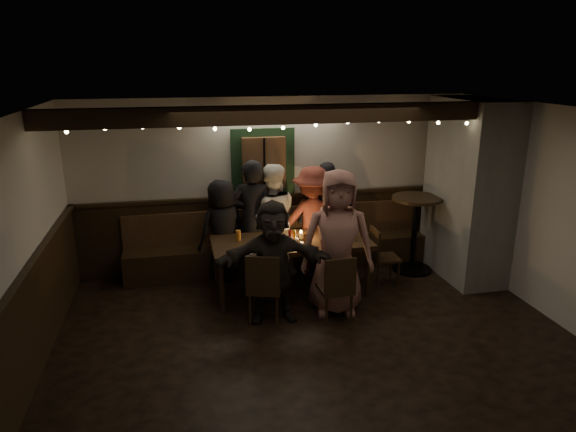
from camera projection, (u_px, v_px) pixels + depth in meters
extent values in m
cube|color=black|center=(318.00, 344.00, 5.86)|extent=(6.00, 5.00, 0.01)
cube|color=black|center=(323.00, 112.00, 5.10)|extent=(6.00, 5.00, 0.01)
cube|color=silver|center=(276.00, 183.00, 7.82)|extent=(6.00, 0.01, 2.60)
cube|color=silver|center=(15.00, 259.00, 4.86)|extent=(0.01, 5.00, 2.60)
cube|color=silver|center=(564.00, 218.00, 6.09)|extent=(0.01, 5.00, 2.60)
cube|color=black|center=(276.00, 231.00, 8.01)|extent=(6.00, 0.05, 1.10)
cube|color=black|center=(30.00, 329.00, 5.09)|extent=(0.05, 5.00, 1.10)
cube|color=slate|center=(468.00, 190.00, 7.42)|extent=(0.70, 1.40, 2.60)
cube|color=black|center=(280.00, 256.00, 7.87)|extent=(4.60, 0.45, 0.45)
cube|color=#462E19|center=(277.00, 223.00, 7.91)|extent=(4.60, 0.06, 0.50)
cube|color=black|center=(263.00, 162.00, 7.62)|extent=(0.95, 0.04, 1.00)
cube|color=#462E19|center=(264.00, 163.00, 7.56)|extent=(0.64, 0.12, 0.76)
cube|color=black|center=(299.00, 114.00, 6.07)|extent=(6.00, 0.16, 0.22)
sphere|color=#FFE599|center=(66.00, 132.00, 5.55)|extent=(0.04, 0.04, 0.04)
sphere|color=#FFE599|center=(105.00, 129.00, 5.63)|extent=(0.04, 0.04, 0.04)
sphere|color=#FFE599|center=(143.00, 127.00, 5.71)|extent=(0.04, 0.04, 0.04)
sphere|color=#FFE599|center=(179.00, 128.00, 5.79)|extent=(0.04, 0.04, 0.04)
sphere|color=#FFE599|center=(215.00, 129.00, 5.88)|extent=(0.04, 0.04, 0.04)
sphere|color=#FFE599|center=(249.00, 129.00, 5.97)|extent=(0.04, 0.04, 0.04)
sphere|color=#FFE599|center=(283.00, 128.00, 6.05)|extent=(0.04, 0.04, 0.04)
sphere|color=#FFE599|center=(316.00, 125.00, 6.13)|extent=(0.04, 0.04, 0.04)
sphere|color=#FFE599|center=(348.00, 122.00, 6.20)|extent=(0.04, 0.04, 0.04)
sphere|color=#FFE599|center=(379.00, 121.00, 6.28)|extent=(0.04, 0.04, 0.04)
sphere|color=#FFE599|center=(409.00, 121.00, 6.37)|extent=(0.04, 0.04, 0.04)
sphere|color=#FFE599|center=(438.00, 123.00, 6.46)|extent=(0.04, 0.04, 0.04)
sphere|color=#FFE599|center=(467.00, 123.00, 6.54)|extent=(0.04, 0.04, 0.04)
sphere|color=#FFE599|center=(495.00, 122.00, 6.62)|extent=(0.04, 0.04, 0.04)
cube|color=black|center=(291.00, 243.00, 6.95)|extent=(2.14, 0.92, 0.06)
cylinder|color=black|center=(222.00, 286.00, 6.51)|extent=(0.07, 0.07, 0.70)
cylinder|color=black|center=(217.00, 264.00, 7.21)|extent=(0.07, 0.07, 0.70)
cylinder|color=black|center=(369.00, 273.00, 6.91)|extent=(0.07, 0.07, 0.70)
cylinder|color=black|center=(350.00, 253.00, 7.62)|extent=(0.07, 0.07, 0.70)
cylinder|color=#BF7226|center=(238.00, 235.00, 6.93)|extent=(0.07, 0.07, 0.14)
cylinder|color=#BF7226|center=(263.00, 242.00, 6.68)|extent=(0.07, 0.07, 0.14)
cylinder|color=silver|center=(280.00, 233.00, 7.01)|extent=(0.07, 0.07, 0.14)
cylinder|color=#BF7226|center=(306.00, 238.00, 6.82)|extent=(0.07, 0.07, 0.14)
cylinder|color=silver|center=(331.00, 228.00, 7.24)|extent=(0.07, 0.07, 0.14)
cylinder|color=#BF7226|center=(354.00, 234.00, 6.96)|extent=(0.07, 0.07, 0.14)
cylinder|color=white|center=(247.00, 251.00, 6.52)|extent=(0.26, 0.26, 0.02)
cube|color=#B2B2B7|center=(292.00, 240.00, 6.89)|extent=(0.16, 0.10, 0.05)
cylinder|color=#990C0C|center=(290.00, 236.00, 6.87)|extent=(0.04, 0.04, 0.16)
cylinder|color=gold|center=(294.00, 236.00, 6.88)|extent=(0.04, 0.04, 0.16)
cylinder|color=silver|center=(301.00, 236.00, 7.01)|extent=(0.05, 0.05, 0.08)
sphere|color=#FFB24C|center=(301.00, 231.00, 6.99)|extent=(0.03, 0.03, 0.03)
cube|color=black|center=(265.00, 288.00, 6.30)|extent=(0.52, 0.52, 0.04)
cube|color=black|center=(263.00, 275.00, 6.05)|extent=(0.40, 0.17, 0.47)
cylinder|color=black|center=(280.00, 299.00, 6.50)|extent=(0.04, 0.04, 0.40)
cylinder|color=black|center=(277.00, 311.00, 6.19)|extent=(0.04, 0.04, 0.40)
cylinder|color=black|center=(255.00, 298.00, 6.54)|extent=(0.04, 0.04, 0.40)
cylinder|color=black|center=(250.00, 310.00, 6.22)|extent=(0.04, 0.04, 0.40)
cube|color=black|center=(335.00, 289.00, 6.32)|extent=(0.40, 0.40, 0.04)
cube|color=black|center=(341.00, 277.00, 6.09)|extent=(0.39, 0.05, 0.45)
cylinder|color=black|center=(342.00, 297.00, 6.57)|extent=(0.03, 0.03, 0.38)
cylinder|color=black|center=(351.00, 309.00, 6.27)|extent=(0.03, 0.03, 0.38)
cylinder|color=black|center=(319.00, 300.00, 6.49)|extent=(0.03, 0.03, 0.38)
cylinder|color=black|center=(327.00, 312.00, 6.20)|extent=(0.03, 0.03, 0.38)
cube|color=black|center=(385.00, 258.00, 7.35)|extent=(0.39, 0.39, 0.04)
cube|color=black|center=(375.00, 243.00, 7.26)|extent=(0.05, 0.38, 0.43)
cylinder|color=black|center=(398.00, 274.00, 7.29)|extent=(0.03, 0.03, 0.37)
cylinder|color=black|center=(378.00, 276.00, 7.24)|extent=(0.03, 0.03, 0.37)
cylinder|color=black|center=(391.00, 266.00, 7.58)|extent=(0.03, 0.03, 0.37)
cylinder|color=black|center=(371.00, 268.00, 7.53)|extent=(0.03, 0.03, 0.37)
cylinder|color=black|center=(412.00, 269.00, 7.91)|extent=(0.59, 0.59, 0.03)
cylinder|color=black|center=(414.00, 235.00, 7.75)|extent=(0.08, 0.08, 1.14)
cylinder|color=black|center=(417.00, 198.00, 7.58)|extent=(0.73, 0.73, 0.05)
imported|color=black|center=(223.00, 230.00, 7.44)|extent=(0.86, 0.73, 1.49)
imported|color=black|center=(253.00, 219.00, 7.48)|extent=(0.73, 0.57, 1.76)
imported|color=silver|center=(271.00, 220.00, 7.59)|extent=(0.84, 0.67, 1.68)
imported|color=maroon|center=(312.00, 221.00, 7.60)|extent=(1.11, 0.70, 1.64)
imported|color=#26262C|center=(328.00, 216.00, 7.77)|extent=(1.05, 0.63, 1.67)
imported|color=black|center=(273.00, 262.00, 6.21)|extent=(1.45, 0.58, 1.53)
imported|color=#A66F61|center=(337.00, 243.00, 6.38)|extent=(1.00, 0.75, 1.86)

